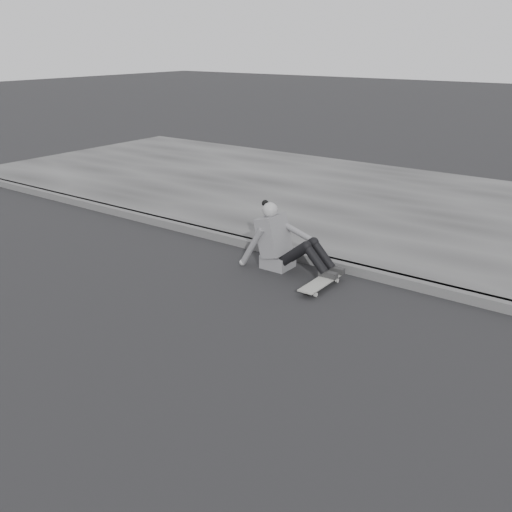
% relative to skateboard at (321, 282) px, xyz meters
% --- Properties ---
extents(ground, '(80.00, 80.00, 0.00)m').
position_rel_skateboard_xyz_m(ground, '(2.63, -1.93, -0.07)').
color(ground, black).
rests_on(ground, ground).
extents(skateboard, '(0.20, 0.78, 0.09)m').
position_rel_skateboard_xyz_m(skateboard, '(0.00, 0.00, 0.00)').
color(skateboard, '#9F9F9A').
rests_on(skateboard, ground).
extents(seated_woman, '(1.38, 0.46, 0.88)m').
position_rel_skateboard_xyz_m(seated_woman, '(-0.73, 0.25, 0.29)').
color(seated_woman, '#5A5A5D').
rests_on(seated_woman, ground).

